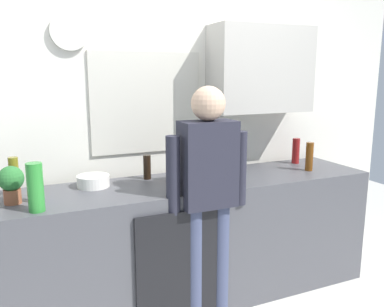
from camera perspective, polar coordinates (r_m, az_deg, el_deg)
The scene contains 15 objects.
kitchen_counter at distance 3.01m, azimuth -0.38°, elevation -12.44°, with size 2.83×0.64×0.91m, color #4C4C51.
dishwasher_panel at distance 2.68m, azimuth -2.08°, elevation -16.73°, with size 0.56×0.02×0.82m, color black.
back_wall_assembly at distance 3.18m, azimuth -1.75°, elevation 5.74°, with size 4.43×0.42×2.60m.
coffee_maker at distance 2.77m, azimuth 1.83°, elevation -1.48°, with size 0.20×0.20×0.33m.
bottle_amber_beer at distance 3.30m, azimuth 16.59°, elevation -0.42°, with size 0.06×0.06×0.23m, color brown.
bottle_clear_soda at distance 2.38m, azimuth -21.67°, elevation -4.56°, with size 0.09×0.09×0.28m, color #2D8C33.
bottle_red_vinegar at distance 3.54m, azimuth 14.76°, elevation 0.38°, with size 0.06×0.06×0.22m, color maroon.
bottle_olive_oil at distance 2.74m, azimuth -24.26°, elevation -3.07°, with size 0.06×0.06×0.25m, color olive.
bottle_dark_sauce at distance 2.93m, azimuth -6.50°, elevation -1.97°, with size 0.06×0.06×0.18m, color black.
bottle_green_wine at distance 3.06m, azimuth 3.35°, elevation -0.18°, with size 0.07×0.07×0.30m, color #195923.
cup_terracotta_mug at distance 2.84m, azimuth -2.89°, elevation -3.23°, with size 0.08×0.08×0.09m, color #B26647.
mixing_bowl at distance 2.81m, azimuth -14.07°, elevation -3.89°, with size 0.22×0.22×0.08m, color white.
potted_plant at distance 2.58m, azimuth -24.64°, elevation -3.79°, with size 0.15×0.15×0.23m.
dish_soap at distance 2.56m, azimuth -21.39°, elevation -4.92°, with size 0.06×0.06×0.18m.
person_at_sink at distance 2.59m, azimuth 2.26°, elevation -4.83°, with size 0.57×0.22×1.60m.
Camera 1 is at (-1.09, -2.23, 1.67)m, focal length 36.94 mm.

